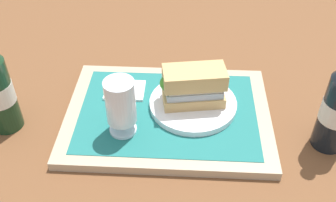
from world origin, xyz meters
TOP-DOWN VIEW (x-y plane):
  - ground_plane at (0.00, 0.00)m, footprint 3.00×3.00m
  - tray at (0.00, 0.00)m, footprint 0.44×0.32m
  - placemat at (0.00, 0.00)m, footprint 0.38×0.27m
  - plate at (-0.05, -0.02)m, footprint 0.19×0.19m
  - sandwich at (-0.05, -0.02)m, footprint 0.14×0.08m
  - beer_glass at (0.09, 0.06)m, footprint 0.06×0.06m
  - napkin_folded at (0.10, -0.06)m, footprint 0.09×0.07m

SIDE VIEW (x-z plane):
  - ground_plane at x=0.00m, z-range 0.00..0.00m
  - tray at x=0.00m, z-range 0.00..0.02m
  - placemat at x=0.00m, z-range 0.02..0.02m
  - napkin_folded at x=0.10m, z-range 0.02..0.03m
  - plate at x=-0.05m, z-range 0.02..0.04m
  - sandwich at x=-0.05m, z-range 0.04..0.12m
  - beer_glass at x=0.09m, z-range 0.03..0.15m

